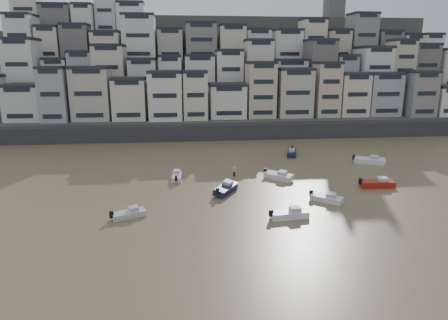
{
  "coord_description": "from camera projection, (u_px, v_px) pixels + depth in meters",
  "views": [
    {
      "loc": [
        0.02,
        -25.54,
        18.19
      ],
      "look_at": [
        5.98,
        30.0,
        4.0
      ],
      "focal_mm": 32.0,
      "sensor_mm": 36.0,
      "label": 1
    }
  ],
  "objects": [
    {
      "name": "boat_i",
      "position": [
        292.0,
        152.0,
        77.28
      ],
      "size": [
        3.3,
        5.68,
        1.47
      ],
      "primitive_type": null,
      "rotation": [
        0.0,
        0.0,
        -1.87
      ],
      "color": "#13173B",
      "rests_on": "ground"
    },
    {
      "name": "boat_e",
      "position": [
        278.0,
        175.0,
        61.83
      ],
      "size": [
        4.77,
        4.71,
        1.38
      ],
      "primitive_type": null,
      "rotation": [
        0.0,
        0.0,
        -0.77
      ],
      "color": "white",
      "rests_on": "ground"
    },
    {
      "name": "harbor_wall",
      "position": [
        225.0,
        132.0,
        92.33
      ],
      "size": [
        140.0,
        3.0,
        3.5
      ],
      "primitive_type": "cube",
      "color": "#38383A",
      "rests_on": "ground"
    },
    {
      "name": "boat_d",
      "position": [
        377.0,
        182.0,
        58.08
      ],
      "size": [
        5.52,
        2.03,
        1.48
      ],
      "primitive_type": null,
      "rotation": [
        0.0,
        0.0,
        -0.05
      ],
      "color": "#9F1E13",
      "rests_on": "ground"
    },
    {
      "name": "hillside",
      "position": [
        226.0,
        75.0,
        128.44
      ],
      "size": [
        141.04,
        66.0,
        50.0
      ],
      "color": "#4C4C47",
      "rests_on": "ground"
    },
    {
      "name": "person_pink",
      "position": [
        234.0,
        171.0,
        63.39
      ],
      "size": [
        0.44,
        0.44,
        1.74
      ],
      "primitive_type": null,
      "color": "tan",
      "rests_on": "ground"
    },
    {
      "name": "boat_b",
      "position": [
        327.0,
        197.0,
        52.06
      ],
      "size": [
        4.39,
        4.12,
        1.24
      ],
      "primitive_type": null,
      "rotation": [
        0.0,
        0.0,
        -0.72
      ],
      "color": "silver",
      "rests_on": "ground"
    },
    {
      "name": "boat_c",
      "position": [
        226.0,
        188.0,
        55.58
      ],
      "size": [
        4.4,
        5.66,
        1.5
      ],
      "primitive_type": null,
      "rotation": [
        0.0,
        0.0,
        1.03
      ],
      "color": "#131C3E",
      "rests_on": "ground"
    },
    {
      "name": "boat_g",
      "position": [
        369.0,
        159.0,
        71.06
      ],
      "size": [
        6.03,
        3.77,
        1.56
      ],
      "primitive_type": null,
      "rotation": [
        0.0,
        0.0,
        -0.36
      ],
      "color": "silver",
      "rests_on": "ground"
    },
    {
      "name": "ground",
      "position": [
        186.0,
        316.0,
        29.09
      ],
      "size": [
        400.0,
        400.0,
        0.0
      ],
      "primitive_type": "plane",
      "color": "olive",
      "rests_on": "ground"
    },
    {
      "name": "boat_a",
      "position": [
        290.0,
        213.0,
        46.74
      ],
      "size": [
        5.01,
        2.08,
        1.33
      ],
      "primitive_type": null,
      "rotation": [
        0.0,
        0.0,
        0.1
      ],
      "color": "white",
      "rests_on": "ground"
    },
    {
      "name": "boat_f",
      "position": [
        177.0,
        175.0,
        61.86
      ],
      "size": [
        1.73,
        4.89,
        1.32
      ],
      "primitive_type": null,
      "rotation": [
        0.0,
        0.0,
        1.54
      ],
      "color": "silver",
      "rests_on": "ground"
    },
    {
      "name": "boat_j",
      "position": [
        129.0,
        213.0,
        46.92
      ],
      "size": [
        4.51,
        3.09,
        1.18
      ],
      "primitive_type": null,
      "rotation": [
        0.0,
        0.0,
        0.43
      ],
      "color": "silver",
      "rests_on": "ground"
    }
  ]
}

